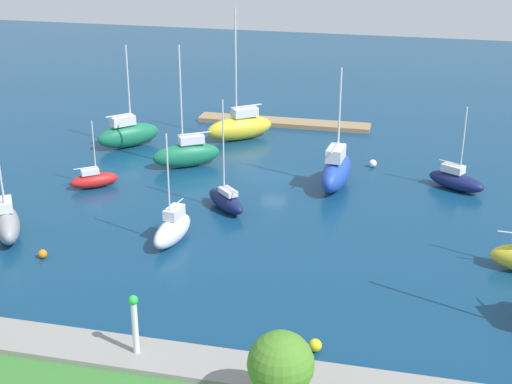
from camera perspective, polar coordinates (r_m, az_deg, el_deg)
name	(u,v)px	position (r m, az deg, el deg)	size (l,w,h in m)	color
water	(274,178)	(72.78, 1.37, 1.07)	(160.00, 160.00, 0.00)	navy
pier_dock	(284,122)	(89.73, 2.13, 5.37)	(20.79, 2.79, 0.52)	#997A56
breakwater	(154,366)	(44.29, -7.89, -13.11)	(59.26, 3.17, 1.57)	gray
harbor_beacon	(135,320)	(43.00, -9.32, -9.70)	(0.56, 0.56, 3.73)	silver
park_tree_east	(281,364)	(38.02, 1.91, -13.10)	(3.41, 3.41, 4.77)	brown
sailboat_green_off_beacon	(128,134)	(82.61, -9.81, 4.42)	(6.60, 6.72, 11.17)	#19724C
sailboat_navy_far_south	(456,180)	(72.22, 15.13, 0.91)	(5.87, 4.48, 8.08)	#141E4C
sailboat_yellow_along_channel	(240,126)	(83.88, -1.24, 5.07)	(7.75, 6.90, 14.68)	yellow
sailboat_red_outer_mooring	(94,179)	(71.89, -12.36, 0.95)	(4.64, 4.09, 6.55)	red
sailboat_white_lone_south	(172,229)	(59.48, -6.44, -2.86)	(2.46, 5.62, 9.23)	white
sailboat_blue_center_basin	(336,171)	(70.30, 6.19, 1.64)	(2.90, 7.67, 11.42)	#2347B2
sailboat_green_far_north	(187,154)	(75.74, -5.35, 2.96)	(7.01, 5.64, 12.46)	#19724C
sailboat_navy_near_pier	(226,200)	(65.22, -2.33, -0.64)	(4.89, 4.87, 9.96)	#141E4C
sailboat_gray_lone_north	(7,223)	(63.11, -18.60, -2.27)	(4.88, 6.14, 10.86)	gray
mooring_buoy_orange	(43,254)	(59.34, -16.10, -4.60)	(0.70, 0.70, 0.70)	orange
mooring_buoy_white	(373,163)	(76.48, 8.97, 2.19)	(0.80, 0.80, 0.80)	white
mooring_buoy_yellow	(315,345)	(46.40, 4.57, -11.68)	(0.83, 0.83, 0.83)	yellow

